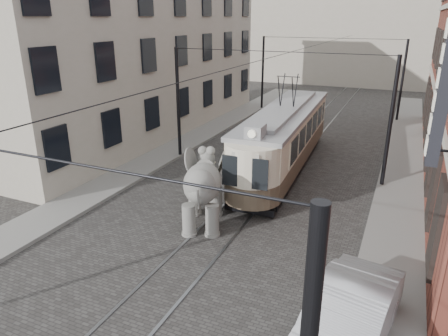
% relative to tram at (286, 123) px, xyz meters
% --- Properties ---
extents(ground, '(120.00, 120.00, 0.00)m').
position_rel_tram_xyz_m(ground, '(-0.28, -6.65, -2.39)').
color(ground, '#3C3A38').
extents(tram_rails, '(1.54, 80.00, 0.02)m').
position_rel_tram_xyz_m(tram_rails, '(-0.28, -6.65, -2.38)').
color(tram_rails, slate).
rests_on(tram_rails, ground).
extents(sidewalk_right, '(2.00, 60.00, 0.15)m').
position_rel_tram_xyz_m(sidewalk_right, '(5.72, -6.65, -2.32)').
color(sidewalk_right, slate).
rests_on(sidewalk_right, ground).
extents(sidewalk_left, '(2.00, 60.00, 0.15)m').
position_rel_tram_xyz_m(sidewalk_left, '(-6.78, -6.65, -2.32)').
color(sidewalk_left, slate).
rests_on(sidewalk_left, ground).
extents(stucco_building, '(7.00, 24.00, 10.00)m').
position_rel_tram_xyz_m(stucco_building, '(-11.28, 3.35, 2.61)').
color(stucco_building, '#A29986').
rests_on(stucco_building, ground).
extents(distant_block, '(28.00, 10.00, 14.00)m').
position_rel_tram_xyz_m(distant_block, '(-0.28, 33.35, 4.61)').
color(distant_block, '#A29986').
rests_on(distant_block, ground).
extents(catenary, '(11.00, 30.20, 6.00)m').
position_rel_tram_xyz_m(catenary, '(-0.48, -1.65, 0.61)').
color(catenary, black).
rests_on(catenary, ground).
extents(tram, '(3.11, 12.16, 4.78)m').
position_rel_tram_xyz_m(tram, '(0.00, 0.00, 0.00)').
color(tram, beige).
rests_on(tram, ground).
extents(elephant, '(3.74, 4.86, 2.63)m').
position_rel_tram_xyz_m(elephant, '(-1.03, -7.34, -1.07)').
color(elephant, slate).
rests_on(elephant, ground).
extents(parked_car, '(2.40, 5.06, 1.60)m').
position_rel_tram_xyz_m(parked_car, '(4.90, -11.68, -1.59)').
color(parked_car, '#A09FA4').
rests_on(parked_car, ground).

